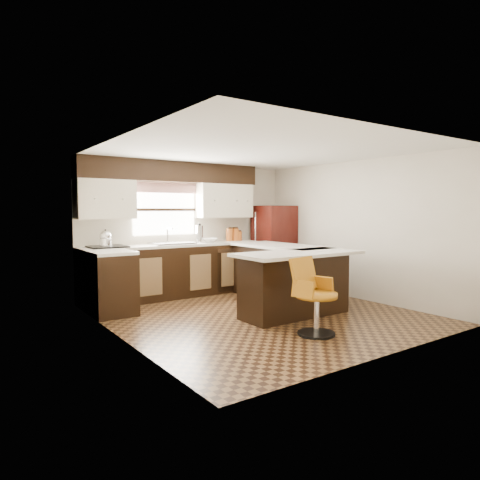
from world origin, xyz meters
TOP-DOWN VIEW (x-y plane):
  - floor at (0.00, 0.00)m, footprint 4.40×4.40m
  - ceiling at (0.00, 0.00)m, footprint 4.40×4.40m
  - wall_back at (0.00, 2.20)m, footprint 4.40×0.00m
  - wall_front at (0.00, -2.20)m, footprint 4.40×0.00m
  - wall_left at (-2.10, 0.00)m, footprint 0.00×4.40m
  - wall_right at (2.10, 0.00)m, footprint 0.00×4.40m
  - base_cab_back at (-0.45, 1.90)m, footprint 3.30×0.60m
  - base_cab_left at (-1.80, 1.25)m, footprint 0.60×0.70m
  - counter_back at (-0.45, 1.90)m, footprint 3.30×0.60m
  - counter_left at (-1.80, 1.25)m, footprint 0.60×0.70m
  - soffit at (-0.40, 2.03)m, footprint 3.40×0.35m
  - upper_cab_left at (-1.62, 2.03)m, footprint 0.94×0.35m
  - upper_cab_right at (0.68, 2.03)m, footprint 1.14×0.35m
  - window_pane at (-0.50, 2.18)m, footprint 1.20×0.02m
  - valance at (-0.50, 2.14)m, footprint 1.30×0.06m
  - sink at (-0.50, 1.88)m, footprint 0.75×0.45m
  - dishwasher at (0.55, 1.61)m, footprint 0.58×0.03m
  - cooktop at (-1.65, 1.88)m, footprint 0.58×0.50m
  - peninsula_long at (0.90, 0.62)m, footprint 0.60×1.95m
  - peninsula_return at (0.38, -0.35)m, footprint 1.65×0.60m
  - counter_pen_long at (0.95, 0.62)m, footprint 0.84×1.95m
  - counter_pen_return at (0.35, -0.44)m, footprint 1.89×0.84m
  - refrigerator at (1.73, 1.78)m, footprint 0.70×0.67m
  - bar_chair at (-0.06, -1.23)m, footprint 0.61×0.61m
  - kettle at (-1.68, 1.88)m, footprint 0.20×0.20m
  - percolator at (0.06, 1.90)m, footprint 0.14×0.14m
  - mixing_bowl at (0.27, 1.90)m, footprint 0.38×0.38m
  - canister_large at (0.73, 1.92)m, footprint 0.13×0.13m
  - canister_med at (0.87, 1.92)m, footprint 0.13×0.13m
  - canister_small at (0.95, 1.92)m, footprint 0.12×0.12m

SIDE VIEW (x-z plane):
  - floor at x=0.00m, z-range 0.00..0.00m
  - dishwasher at x=0.55m, z-range 0.04..0.82m
  - base_cab_back at x=-0.45m, z-range 0.00..0.90m
  - base_cab_left at x=-1.80m, z-range 0.00..0.90m
  - peninsula_long at x=0.90m, z-range 0.00..0.90m
  - peninsula_return at x=0.38m, z-range 0.00..0.90m
  - bar_chair at x=-0.06m, z-range 0.00..0.96m
  - refrigerator at x=1.73m, z-range 0.00..1.63m
  - counter_back at x=-0.45m, z-range 0.90..0.94m
  - counter_left at x=-1.80m, z-range 0.90..0.94m
  - counter_pen_long at x=0.95m, z-range 0.90..0.94m
  - counter_pen_return at x=0.35m, z-range 0.90..0.94m
  - cooktop at x=-1.65m, z-range 0.94..0.97m
  - sink at x=-0.50m, z-range 0.95..0.98m
  - mixing_bowl at x=0.27m, z-range 0.95..1.02m
  - canister_small at x=0.95m, z-range 0.95..1.12m
  - canister_med at x=0.87m, z-range 0.94..1.18m
  - canister_large at x=0.73m, z-range 0.95..1.19m
  - kettle at x=-1.68m, z-range 0.97..1.24m
  - percolator at x=0.06m, z-range 0.95..1.26m
  - wall_back at x=0.00m, z-range -1.00..3.40m
  - wall_front at x=0.00m, z-range -1.00..3.40m
  - wall_left at x=-2.10m, z-range -1.00..3.40m
  - wall_right at x=2.10m, z-range -1.00..3.40m
  - window_pane at x=-0.50m, z-range 1.10..2.00m
  - upper_cab_left at x=-1.62m, z-range 1.40..2.04m
  - upper_cab_right at x=0.68m, z-range 1.40..2.04m
  - valance at x=-0.50m, z-range 1.85..2.03m
  - soffit at x=-0.40m, z-range 2.04..2.40m
  - ceiling at x=0.00m, z-range 2.40..2.40m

